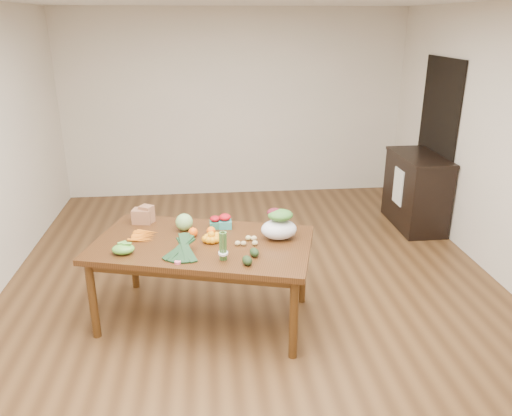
{
  "coord_description": "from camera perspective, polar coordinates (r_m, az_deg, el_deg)",
  "views": [
    {
      "loc": [
        -0.43,
        -4.36,
        2.52
      ],
      "look_at": [
        0.01,
        0.0,
        0.86
      ],
      "focal_mm": 35.0,
      "sensor_mm": 36.0,
      "label": 1
    }
  ],
  "objects": [
    {
      "name": "avocado_b",
      "position": [
        3.99,
        -0.2,
        -5.08
      ],
      "size": [
        0.1,
        0.12,
        0.07
      ],
      "primitive_type": "ellipsoid",
      "rotation": [
        0.0,
        0.0,
        0.3
      ],
      "color": "black",
      "rests_on": "dining_table"
    },
    {
      "name": "potato_d",
      "position": [
        4.27,
        -0.88,
        -3.43
      ],
      "size": [
        0.05,
        0.04,
        0.04
      ],
      "primitive_type": "ellipsoid",
      "color": "tan",
      "rests_on": "dining_table"
    },
    {
      "name": "strawberry_basket_b",
      "position": [
        4.52,
        -3.55,
        -1.64
      ],
      "size": [
        0.14,
        0.14,
        0.1
      ],
      "primitive_type": null,
      "rotation": [
        0.0,
        0.0,
        -0.27
      ],
      "color": "red",
      "rests_on": "dining_table"
    },
    {
      "name": "orange_a",
      "position": [
        4.37,
        -7.21,
        -2.76
      ],
      "size": [
        0.08,
        0.08,
        0.08
      ],
      "primitive_type": "sphere",
      "color": "orange",
      "rests_on": "dining_table"
    },
    {
      "name": "dish_towel",
      "position": [
        6.54,
        15.94,
        2.37
      ],
      "size": [
        0.02,
        0.28,
        0.45
      ],
      "primitive_type": "cube",
      "color": "white",
      "rests_on": "cabinet"
    },
    {
      "name": "kale_bunch",
      "position": [
        3.98,
        -8.55,
        -4.62
      ],
      "size": [
        0.41,
        0.47,
        0.16
      ],
      "primitive_type": null,
      "rotation": [
        0.0,
        0.0,
        -0.27
      ],
      "color": "black",
      "rests_on": "dining_table"
    },
    {
      "name": "strawberry_basket_a",
      "position": [
        4.53,
        -4.69,
        -1.73
      ],
      "size": [
        0.12,
        0.12,
        0.09
      ],
      "primitive_type": null,
      "rotation": [
        0.0,
        0.0,
        -0.27
      ],
      "color": "#AC0B1D",
      "rests_on": "dining_table"
    },
    {
      "name": "cabbage",
      "position": [
        4.5,
        -8.21,
        -1.61
      ],
      "size": [
        0.15,
        0.15,
        0.15
      ],
      "primitive_type": "sphere",
      "color": "#88BC6C",
      "rests_on": "dining_table"
    },
    {
      "name": "potato_b",
      "position": [
        4.18,
        -1.44,
        -4.06
      ],
      "size": [
        0.05,
        0.04,
        0.04
      ],
      "primitive_type": "ellipsoid",
      "color": "tan",
      "rests_on": "dining_table"
    },
    {
      "name": "asparagus_bundle",
      "position": [
        3.89,
        -3.79,
        -4.35
      ],
      "size": [
        0.11,
        0.13,
        0.26
      ],
      "primitive_type": null,
      "rotation": [
        0.15,
        0.0,
        -0.27
      ],
      "color": "#54843C",
      "rests_on": "dining_table"
    },
    {
      "name": "avocado_a",
      "position": [
        3.85,
        -1.02,
        -6.01
      ],
      "size": [
        0.1,
        0.12,
        0.07
      ],
      "primitive_type": "ellipsoid",
      "rotation": [
        0.0,
        0.0,
        0.3
      ],
      "color": "black",
      "rests_on": "dining_table"
    },
    {
      "name": "doorway_dark",
      "position": [
        6.79,
        19.86,
        7.0
      ],
      "size": [
        0.02,
        1.0,
        2.1
      ],
      "primitive_type": "cube",
      "color": "black",
      "rests_on": "floor"
    },
    {
      "name": "cabinet",
      "position": [
        6.7,
        17.82,
        1.87
      ],
      "size": [
        0.52,
        1.02,
        0.94
      ],
      "primitive_type": "cube",
      "color": "black",
      "rests_on": "floor"
    },
    {
      "name": "orange_b",
      "position": [
        4.38,
        -5.15,
        -2.62
      ],
      "size": [
        0.08,
        0.08,
        0.08
      ],
      "primitive_type": "sphere",
      "color": "orange",
      "rests_on": "dining_table"
    },
    {
      "name": "floor",
      "position": [
        5.05,
        -0.16,
        -9.19
      ],
      "size": [
        6.0,
        6.0,
        0.0
      ],
      "primitive_type": "plane",
      "color": "brown",
      "rests_on": "ground"
    },
    {
      "name": "potato_c",
      "position": [
        4.26,
        -0.25,
        -3.48
      ],
      "size": [
        0.05,
        0.05,
        0.05
      ],
      "primitive_type": "ellipsoid",
      "color": "#DBCC7E",
      "rests_on": "dining_table"
    },
    {
      "name": "orange_c",
      "position": [
        4.28,
        -5.25,
        -3.32
      ],
      "size": [
        0.07,
        0.07,
        0.07
      ],
      "primitive_type": "sphere",
      "color": "#E4570D",
      "rests_on": "dining_table"
    },
    {
      "name": "room_walls",
      "position": [
        4.53,
        -0.17,
        5.77
      ],
      "size": [
        5.02,
        6.02,
        2.7
      ],
      "color": "beige",
      "rests_on": "floor"
    },
    {
      "name": "paper_bag",
      "position": [
        4.73,
        -12.88,
        -0.74
      ],
      "size": [
        0.27,
        0.24,
        0.16
      ],
      "primitive_type": null,
      "rotation": [
        0.0,
        0.0,
        -0.27
      ],
      "color": "#905D40",
      "rests_on": "dining_table"
    },
    {
      "name": "mandarin_cluster",
      "position": [
        4.25,
        -5.11,
        -3.26
      ],
      "size": [
        0.22,
        0.22,
        0.1
      ],
      "primitive_type": null,
      "rotation": [
        0.0,
        0.0,
        -0.27
      ],
      "color": "orange",
      "rests_on": "dining_table"
    },
    {
      "name": "carrots",
      "position": [
        4.44,
        -12.65,
        -3.13
      ],
      "size": [
        0.28,
        0.29,
        0.03
      ],
      "primitive_type": null,
      "rotation": [
        0.0,
        0.0,
        -0.27
      ],
      "color": "orange",
      "rests_on": "dining_table"
    },
    {
      "name": "dining_table",
      "position": [
        4.44,
        -5.98,
        -8.28
      ],
      "size": [
        2.03,
        1.46,
        0.75
      ],
      "primitive_type": "cube",
      "rotation": [
        0.0,
        0.0,
        -0.27
      ],
      "color": "#452510",
      "rests_on": "floor"
    },
    {
      "name": "potato_e",
      "position": [
        4.18,
        -0.12,
        -4.02
      ],
      "size": [
        0.05,
        0.05,
        0.04
      ],
      "primitive_type": "ellipsoid",
      "color": "tan",
      "rests_on": "dining_table"
    },
    {
      "name": "snap_pea_bag",
      "position": [
        4.16,
        -14.94,
        -4.56
      ],
      "size": [
        0.18,
        0.14,
        0.08
      ],
      "primitive_type": "ellipsoid",
      "color": "#6BA738",
      "rests_on": "dining_table"
    },
    {
      "name": "potato_a",
      "position": [
        4.18,
        -2.11,
        -4.04
      ],
      "size": [
        0.05,
        0.04,
        0.04
      ],
      "primitive_type": "ellipsoid",
      "color": "tan",
      "rests_on": "dining_table"
    },
    {
      "name": "salad_bag",
      "position": [
        4.27,
        2.64,
        -2.04
      ],
      "size": [
        0.36,
        0.31,
        0.24
      ],
      "primitive_type": null,
      "rotation": [
        0.0,
        0.0,
        -0.27
      ],
      "color": "silver",
      "rests_on": "dining_table"
    }
  ]
}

